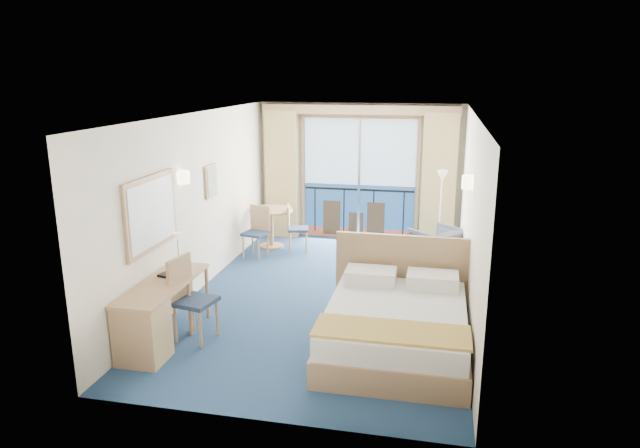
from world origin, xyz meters
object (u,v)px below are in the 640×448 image
(nightstand, at_px, (447,288))
(floor_lamp, at_px, (442,192))
(table_chair_a, at_px, (294,225))
(table_chair_b, at_px, (257,228))
(round_table, at_px, (271,218))
(desk, at_px, (147,323))
(desk_chair, at_px, (189,294))
(bed, at_px, (396,324))
(armchair, at_px, (437,248))

(nightstand, relative_size, floor_lamp, 0.38)
(table_chair_a, distance_m, table_chair_b, 0.73)
(round_table, bearing_deg, nightstand, -35.27)
(desk, bearing_deg, desk_chair, 62.54)
(nightstand, height_order, desk, desk)
(desk, bearing_deg, round_table, 87.95)
(nightstand, height_order, floor_lamp, floor_lamp)
(bed, relative_size, table_chair_b, 2.35)
(desk_chair, bearing_deg, floor_lamp, -25.53)
(table_chair_b, bearing_deg, floor_lamp, 25.49)
(table_chair_a, bearing_deg, desk, 158.44)
(table_chair_a, bearing_deg, floor_lamp, -97.18)
(desk_chair, bearing_deg, desk, 163.43)
(floor_lamp, xyz_separation_m, table_chair_b, (-3.24, -0.73, -0.67))
(floor_lamp, bearing_deg, table_chair_b, -167.30)
(bed, bearing_deg, table_chair_a, 121.42)
(armchair, relative_size, desk, 0.48)
(table_chair_b, bearing_deg, round_table, 94.85)
(table_chair_a, bearing_deg, table_chair_b, 115.28)
(armchair, relative_size, round_table, 0.94)
(armchair, relative_size, table_chair_a, 0.88)
(armchair, bearing_deg, table_chair_b, -46.14)
(nightstand, relative_size, desk_chair, 0.56)
(desk_chair, distance_m, table_chair_a, 3.85)
(bed, height_order, table_chair_b, bed)
(floor_lamp, height_order, desk_chair, floor_lamp)
(desk_chair, bearing_deg, armchair, -30.67)
(desk_chair, xyz_separation_m, round_table, (-0.12, 3.98, -0.03))
(floor_lamp, bearing_deg, desk_chair, -126.42)
(bed, bearing_deg, round_table, 125.65)
(bed, xyz_separation_m, armchair, (0.45, 3.17, 0.03))
(floor_lamp, relative_size, round_table, 1.90)
(armchair, bearing_deg, desk, 3.66)
(table_chair_b, bearing_deg, nightstand, -14.44)
(desk, height_order, table_chair_b, table_chair_b)
(floor_lamp, height_order, table_chair_a, floor_lamp)
(floor_lamp, distance_m, desk_chair, 5.15)
(floor_lamp, height_order, table_chair_b, floor_lamp)
(table_chair_a, bearing_deg, nightstand, -141.06)
(nightstand, relative_size, round_table, 0.72)
(nightstand, distance_m, table_chair_a, 3.57)
(bed, xyz_separation_m, table_chair_a, (-2.20, 3.61, 0.17))
(bed, relative_size, desk_chair, 2.06)
(bed, height_order, armchair, bed)
(nightstand, distance_m, floor_lamp, 2.63)
(armchair, bearing_deg, bed, 35.44)
(bed, bearing_deg, nightstand, 66.52)
(desk_chair, height_order, table_chair_a, desk_chair)
(bed, relative_size, round_table, 2.63)
(bed, bearing_deg, floor_lamp, 83.08)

